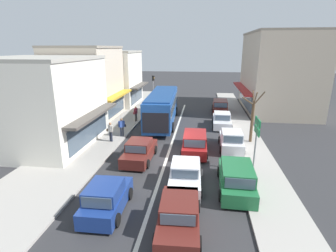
% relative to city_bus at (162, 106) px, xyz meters
% --- Properties ---
extents(ground_plane, '(140.00, 140.00, 0.00)m').
position_rel_city_bus_xyz_m(ground_plane, '(1.70, -8.59, -1.88)').
color(ground_plane, '#2D2D30').
extents(lane_centre_line, '(0.20, 28.00, 0.01)m').
position_rel_city_bus_xyz_m(lane_centre_line, '(1.70, -4.59, -1.88)').
color(lane_centre_line, silver).
rests_on(lane_centre_line, ground).
extents(sidewalk_left, '(5.20, 44.00, 0.14)m').
position_rel_city_bus_xyz_m(sidewalk_left, '(-5.10, -2.59, -1.81)').
color(sidewalk_left, '#A39E96').
rests_on(sidewalk_left, ground).
extents(kerb_right, '(2.80, 44.00, 0.12)m').
position_rel_city_bus_xyz_m(kerb_right, '(7.90, -2.59, -1.82)').
color(kerb_right, '#A39E96').
rests_on(kerb_right, ground).
extents(shopfront_corner_near, '(8.71, 8.63, 7.00)m').
position_rel_city_bus_xyz_m(shopfront_corner_near, '(-8.48, -7.53, 1.62)').
color(shopfront_corner_near, silver).
rests_on(shopfront_corner_near, ground).
extents(shopfront_mid_block, '(7.12, 7.84, 7.83)m').
position_rel_city_bus_xyz_m(shopfront_mid_block, '(-8.48, 0.92, 2.03)').
color(shopfront_mid_block, beige).
rests_on(shopfront_mid_block, ground).
extents(shopfront_far_end, '(8.29, 7.24, 7.26)m').
position_rel_city_bus_xyz_m(shopfront_far_end, '(-8.48, 8.56, 1.74)').
color(shopfront_far_end, silver).
rests_on(shopfront_far_end, ground).
extents(building_right_far, '(8.42, 12.14, 9.48)m').
position_rel_city_bus_xyz_m(building_right_far, '(13.18, 7.72, 2.85)').
color(building_right_far, '#B2A38E').
rests_on(building_right_far, ground).
extents(city_bus, '(3.08, 10.95, 3.23)m').
position_rel_city_bus_xyz_m(city_bus, '(0.00, 0.00, 0.00)').
color(city_bus, '#1E4C99').
rests_on(city_bus, ground).
extents(sedan_queue_far_back, '(1.98, 4.24, 1.47)m').
position_rel_city_bus_xyz_m(sedan_queue_far_back, '(-0.17, -9.52, -1.22)').
color(sedan_queue_far_back, '#561E19').
rests_on(sedan_queue_far_back, ground).
extents(sedan_behind_bus_near, '(2.00, 4.25, 1.47)m').
position_rel_city_bus_xyz_m(sedan_behind_bus_near, '(3.27, -12.62, -1.22)').
color(sedan_behind_bus_near, silver).
rests_on(sedan_behind_bus_near, ground).
extents(wagon_queue_gap_filler, '(1.98, 4.52, 1.58)m').
position_rel_city_bus_xyz_m(wagon_queue_gap_filler, '(3.64, -7.54, -1.14)').
color(wagon_queue_gap_filler, maroon).
rests_on(wagon_queue_gap_filler, ground).
extents(sedan_adjacent_lane_trail, '(2.03, 4.27, 1.47)m').
position_rel_city_bus_xyz_m(sedan_adjacent_lane_trail, '(3.26, -16.51, -1.22)').
color(sedan_adjacent_lane_trail, '#561E19').
rests_on(sedan_adjacent_lane_trail, ground).
extents(hatchback_adjacent_lane_lead, '(1.86, 3.72, 1.54)m').
position_rel_city_bus_xyz_m(hatchback_adjacent_lane_lead, '(-0.32, -15.70, -1.17)').
color(hatchback_adjacent_lane_lead, navy).
rests_on(hatchback_adjacent_lane_lead, ground).
extents(parked_wagon_kerb_front, '(2.01, 4.54, 1.58)m').
position_rel_city_bus_xyz_m(parked_wagon_kerb_front, '(6.11, -12.83, -1.14)').
color(parked_wagon_kerb_front, '#1E6638').
rests_on(parked_wagon_kerb_front, ground).
extents(parked_hatchback_kerb_second, '(1.85, 3.72, 1.54)m').
position_rel_city_bus_xyz_m(parked_hatchback_kerb_second, '(6.44, -6.62, -1.17)').
color(parked_hatchback_kerb_second, silver).
rests_on(parked_hatchback_kerb_second, ground).
extents(parked_sedan_kerb_third, '(1.97, 4.24, 1.47)m').
position_rel_city_bus_xyz_m(parked_sedan_kerb_third, '(6.11, -0.50, -1.22)').
color(parked_sedan_kerb_third, silver).
rests_on(parked_sedan_kerb_third, ground).
extents(parked_wagon_kerb_rear, '(2.04, 4.55, 1.58)m').
position_rel_city_bus_xyz_m(parked_wagon_kerb_rear, '(6.27, 5.56, -1.14)').
color(parked_wagon_kerb_rear, '#561E19').
rests_on(parked_wagon_kerb_rear, ground).
extents(traffic_light_downstreet, '(0.33, 0.24, 4.20)m').
position_rel_city_bus_xyz_m(traffic_light_downstreet, '(-2.35, 7.44, 0.97)').
color(traffic_light_downstreet, gray).
rests_on(traffic_light_downstreet, ground).
extents(directional_road_sign, '(0.10, 1.40, 3.60)m').
position_rel_city_bus_xyz_m(directional_road_sign, '(7.50, -10.27, 0.82)').
color(directional_road_sign, gray).
rests_on(directional_road_sign, ground).
extents(street_tree_right, '(1.77, 1.76, 4.43)m').
position_rel_city_bus_xyz_m(street_tree_right, '(8.19, -4.92, 0.20)').
color(street_tree_right, brown).
rests_on(street_tree_right, ground).
extents(pedestrian_with_handbag_near, '(0.64, 0.45, 1.63)m').
position_rel_city_bus_xyz_m(pedestrian_with_handbag_near, '(-3.37, -6.43, -0.81)').
color(pedestrian_with_handbag_near, '#232838').
rests_on(pedestrian_with_handbag_near, sidewalk_left).
extents(pedestrian_browsing_midblock, '(0.37, 0.66, 1.63)m').
position_rel_city_bus_xyz_m(pedestrian_browsing_midblock, '(-2.83, -0.15, -0.81)').
color(pedestrian_browsing_midblock, '#4C4742').
rests_on(pedestrian_browsing_midblock, sidewalk_left).
extents(pedestrian_far_walker, '(0.61, 0.49, 1.63)m').
position_rel_city_bus_xyz_m(pedestrian_far_walker, '(-2.82, -5.06, -0.81)').
color(pedestrian_far_walker, '#232838').
rests_on(pedestrian_far_walker, sidewalk_left).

